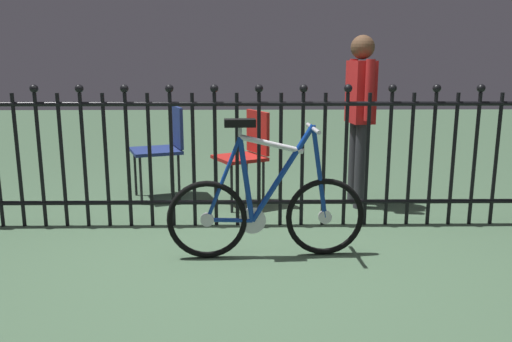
{
  "coord_description": "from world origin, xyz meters",
  "views": [
    {
      "loc": [
        0.01,
        -3.29,
        1.32
      ],
      "look_at": [
        0.07,
        0.21,
        0.55
      ],
      "focal_mm": 36.65,
      "sensor_mm": 36.0,
      "label": 1
    }
  ],
  "objects_px": {
    "bicycle": "(266,209)",
    "person_visitor": "(360,108)",
    "chair_red": "(247,149)",
    "chair_navy": "(164,143)"
  },
  "relations": [
    {
      "from": "chair_red",
      "to": "person_visitor",
      "type": "xyz_separation_m",
      "value": [
        0.99,
        -0.04,
        0.37
      ]
    },
    {
      "from": "chair_navy",
      "to": "person_visitor",
      "type": "distance_m",
      "value": 1.82
    },
    {
      "from": "chair_navy",
      "to": "person_visitor",
      "type": "relative_size",
      "value": 0.58
    },
    {
      "from": "person_visitor",
      "to": "chair_red",
      "type": "bearing_deg",
      "value": 177.92
    },
    {
      "from": "bicycle",
      "to": "person_visitor",
      "type": "bearing_deg",
      "value": 54.89
    },
    {
      "from": "chair_red",
      "to": "person_visitor",
      "type": "relative_size",
      "value": 0.57
    },
    {
      "from": "chair_navy",
      "to": "person_visitor",
      "type": "xyz_separation_m",
      "value": [
        1.76,
        -0.3,
        0.36
      ]
    },
    {
      "from": "bicycle",
      "to": "person_visitor",
      "type": "height_order",
      "value": "person_visitor"
    },
    {
      "from": "bicycle",
      "to": "chair_red",
      "type": "bearing_deg",
      "value": 95.67
    },
    {
      "from": "bicycle",
      "to": "chair_navy",
      "type": "xyz_separation_m",
      "value": [
        -0.9,
        1.52,
        0.2
      ]
    }
  ]
}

